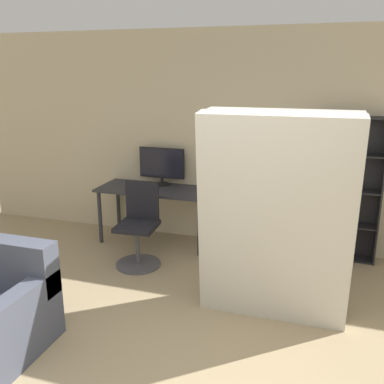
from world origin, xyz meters
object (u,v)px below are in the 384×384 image
object	(u,v)px
office_chair	(139,232)
mattress_far	(278,214)
monitor	(162,165)
mattress_near	(275,222)
bookshelf	(337,191)

from	to	relation	value
office_chair	mattress_far	distance (m)	1.77
monitor	office_chair	xyz separation A→B (m)	(0.06, -0.89, -0.61)
mattress_near	bookshelf	bearing A→B (deg)	72.21
office_chair	mattress_far	size ratio (longest dim) A/B	0.51
bookshelf	mattress_near	world-z (taller)	mattress_near
mattress_near	mattress_far	distance (m)	0.25
monitor	office_chair	distance (m)	1.08
bookshelf	mattress_near	size ratio (longest dim) A/B	0.90
monitor	bookshelf	world-z (taller)	bookshelf
office_chair	bookshelf	world-z (taller)	bookshelf
mattress_far	bookshelf	bearing A→B (deg)	69.25
bookshelf	mattress_near	xyz separation A→B (m)	(-0.53, -1.64, 0.12)
monitor	mattress_near	bearing A→B (deg)	-43.92
monitor	mattress_near	distance (m)	2.33
office_chair	bookshelf	xyz separation A→B (m)	(2.15, 0.92, 0.43)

